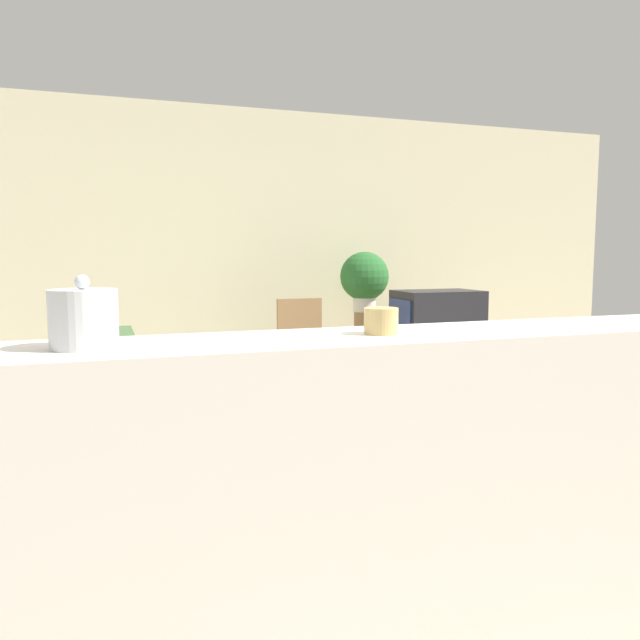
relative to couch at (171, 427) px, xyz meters
name	(u,v)px	position (x,y,z in m)	size (l,w,h in m)	color
ground_plane	(345,559)	(0.61, -1.32, -0.30)	(14.00, 14.00, 0.00)	tan
wall_back	(210,253)	(0.61, 2.11, 1.05)	(9.00, 0.06, 2.70)	beige
couch	(171,427)	(0.00, 0.00, 0.00)	(0.84, 1.65, 0.84)	#476B3D
tv_stand	(436,385)	(2.31, 0.85, -0.08)	(0.89, 0.49, 0.45)	#9E754C
television	(437,325)	(2.31, 0.85, 0.44)	(0.71, 0.46, 0.59)	#232328
wooden_chair	(304,352)	(1.23, 1.20, 0.21)	(0.44, 0.44, 0.96)	#9E754C
plant_stand	(364,353)	(1.99, 1.65, 0.10)	(0.19, 0.19, 0.80)	#9E754C
potted_plant	(364,278)	(1.99, 1.65, 0.81)	(0.46, 0.46, 0.57)	white
foreground_counter	(419,494)	(0.61, -1.98, 0.25)	(2.89, 0.44, 1.10)	white
decorative_bowl	(83,318)	(-0.42, -1.98, 0.87)	(0.18, 0.18, 0.20)	silver
candle_jar	(381,321)	(0.46, -1.98, 0.84)	(0.11, 0.11, 0.08)	tan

